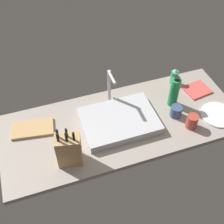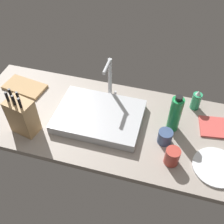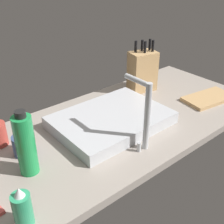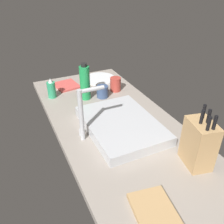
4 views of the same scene
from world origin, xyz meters
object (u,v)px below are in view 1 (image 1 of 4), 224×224
sink_basin (119,120)px  ceramic_cup (192,121)px  cutting_board (33,129)px  dish_towel (197,90)px  faucet (110,86)px  knife_block (69,149)px  dinner_plate (218,115)px  coffee_mug (176,111)px  water_bottle (174,92)px  soap_bottle (174,77)px

sink_basin → ceramic_cup: size_ratio=5.12×
cutting_board → ceramic_cup: 105.12cm
dish_towel → cutting_board: bearing=179.2°
faucet → knife_block: faucet is taller
dinner_plate → ceramic_cup: bearing=-173.4°
knife_block → coffee_mug: size_ratio=3.51×
faucet → water_bottle: size_ratio=1.14×
sink_basin → dish_towel: size_ratio=2.78×
knife_block → coffee_mug: 78.28cm
faucet → dish_towel: faucet is taller
dinner_plate → dish_towel: bearing=91.7°
knife_block → dish_towel: knife_block is taller
knife_block → dinner_plate: bearing=13.8°
cutting_board → ceramic_cup: ceramic_cup is taller
dish_towel → dinner_plate: bearing=-88.3°
soap_bottle → dinner_plate: soap_bottle is taller
sink_basin → water_bottle: water_bottle is taller
soap_bottle → sink_basin: bearing=-155.0°
soap_bottle → dish_towel: 19.47cm
cutting_board → soap_bottle: bearing=6.2°
faucet → water_bottle: 44.50cm
faucet → soap_bottle: 54.05cm
soap_bottle → dinner_plate: 43.19cm
soap_bottle → ceramic_cup: soap_bottle is taller
faucet → water_bottle: (41.51, -15.28, -4.85)cm
water_bottle → dinner_plate: 34.22cm
soap_bottle → water_bottle: size_ratio=0.55×
dinner_plate → ceramic_cup: size_ratio=2.48×
soap_bottle → coffee_mug: 34.13cm
water_bottle → knife_block: bearing=-163.5°
water_bottle → coffee_mug: (-2.89, -10.98, -7.61)cm
cutting_board → water_bottle: 98.84cm
cutting_board → soap_bottle: 109.96cm
knife_block → water_bottle: knife_block is taller
dish_towel → coffee_mug: (-27.08, -17.40, 3.38)cm
cutting_board → soap_bottle: soap_bottle is taller
dinner_plate → ceramic_cup: (-22.70, -2.63, 4.25)cm
dinner_plate → coffee_mug: bearing=160.9°
ceramic_cup → coffee_mug: bearing=112.9°
faucet → cutting_board: size_ratio=1.04×
knife_block → dinner_plate: (104.81, 2.98, -10.57)cm
cutting_board → water_bottle: size_ratio=1.10×
soap_bottle → faucet: bearing=-174.9°
water_bottle → coffee_mug: bearing=-104.7°
knife_block → coffee_mug: (76.92, 12.62, -7.19)cm
sink_basin → ceramic_cup: 48.09cm
soap_bottle → dinner_plate: (13.71, -40.61, -5.31)cm
soap_bottle → ceramic_cup: size_ratio=1.41×
sink_basin → water_bottle: size_ratio=2.01×
dish_towel → ceramic_cup: ceramic_cup is taller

